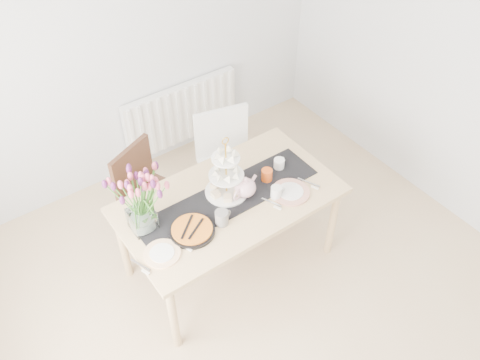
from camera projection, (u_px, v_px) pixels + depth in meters
room_shell at (295, 210)px, 2.83m from camera, size 4.50×4.50×4.50m
radiator at (182, 113)px, 4.92m from camera, size 1.20×0.08×0.60m
dining_table at (229, 205)px, 3.72m from camera, size 1.60×0.90×0.75m
chair_brown at (146, 188)px, 4.09m from camera, size 0.57×0.57×0.88m
chair_white at (227, 155)px, 4.31m from camera, size 0.57×0.57×0.95m
table_runner at (229, 198)px, 3.67m from camera, size 1.40×0.35×0.01m
tulip_vase at (137, 194)px, 3.24m from camera, size 0.60×0.60×0.51m
cake_stand at (226, 180)px, 3.62m from camera, size 0.32×0.32×0.46m
teapot at (245, 188)px, 3.64m from camera, size 0.30×0.26×0.16m
cream_jug at (279, 164)px, 3.88m from camera, size 0.11×0.11×0.08m
tart_tin at (192, 230)px, 3.43m from camera, size 0.31×0.31×0.04m
mug_grey at (222, 218)px, 3.46m from camera, size 0.11×0.11×0.11m
mug_white at (276, 192)px, 3.65m from camera, size 0.09×0.09×0.10m
mug_orange at (267, 175)px, 3.77m from camera, size 0.12×0.12×0.10m
plate_left at (162, 254)px, 3.30m from camera, size 0.31×0.31×0.01m
plate_right at (290, 192)px, 3.71m from camera, size 0.37×0.37×0.01m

